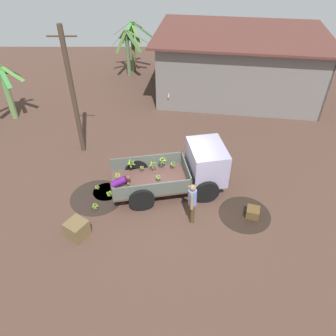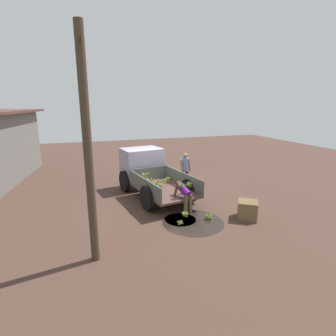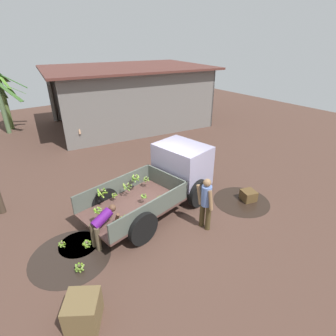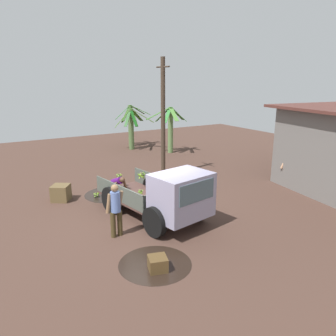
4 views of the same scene
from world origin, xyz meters
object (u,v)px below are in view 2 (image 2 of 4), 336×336
Objects in this scene: person_worker_loading at (184,194)px; banana_bunch_on_ground_2 at (180,222)px; banana_bunch_on_ground_0 at (208,216)px; wooden_crate_1 at (166,172)px; banana_bunch_on_ground_1 at (185,214)px; utility_pole at (88,150)px; wooden_crate_0 at (247,210)px; cargo_truck at (146,169)px; person_foreground_visitor at (185,168)px.

banana_bunch_on_ground_2 is at bearing 139.09° from person_worker_loading.
banana_bunch_on_ground_0 is at bearing -160.88° from person_worker_loading.
banana_bunch_on_ground_2 is 0.46× the size of wooden_crate_1.
utility_pole is at bearing 117.72° from banana_bunch_on_ground_1.
wooden_crate_0 is (-1.26, -1.89, -0.36)m from person_worker_loading.
utility_pole is 26.60× the size of banana_bunch_on_ground_2.
banana_bunch_on_ground_0 is at bearing -171.56° from cargo_truck.
person_foreground_visitor reaches higher than person_worker_loading.
banana_bunch_on_ground_1 is (0.45, 0.70, -0.00)m from banana_bunch_on_ground_0.
person_worker_loading is (-2.74, 1.14, -0.25)m from person_foreground_visitor.
wooden_crate_0 is at bearing -111.63° from banana_bunch_on_ground_1.
person_worker_loading reaches higher than banana_bunch_on_ground_1.
utility_pole is at bearing 109.88° from person_worker_loading.
wooden_crate_0 is at bearing -136.41° from person_worker_loading.
cargo_truck is 3.50m from banana_bunch_on_ground_1.
banana_bunch_on_ground_2 is at bearing 166.09° from wooden_crate_1.
utility_pole is at bearing 107.53° from banana_bunch_on_ground_0.
cargo_truck is 2.85m from wooden_crate_1.
person_worker_loading reaches higher than banana_bunch_on_ground_0.
utility_pole is 6.92m from person_foreground_visitor.
banana_bunch_on_ground_0 is at bearing -84.53° from banana_bunch_on_ground_2.
wooden_crate_1 is (6.05, -1.50, 0.08)m from banana_bunch_on_ground_2.
cargo_truck reaches higher than banana_bunch_on_ground_1.
person_worker_loading is 4.22× the size of banana_bunch_on_ground_1.
person_foreground_visitor is 4.12m from wooden_crate_0.
wooden_crate_1 is (7.18, -4.30, -2.72)m from utility_pole.
banana_bunch_on_ground_0 is at bearing -122.67° from banana_bunch_on_ground_1.
utility_pole reaches higher than wooden_crate_0.
wooden_crate_0 is at bearing 4.99° from person_foreground_visitor.
person_foreground_visitor is 7.85× the size of banana_bunch_on_ground_2.
person_worker_loading is at bearing 169.24° from wooden_crate_1.
wooden_crate_1 is at bearing 8.42° from wooden_crate_0.
wooden_crate_1 is at bearing -23.48° from person_worker_loading.
person_foreground_visitor is 2.98m from person_worker_loading.
cargo_truck is 4.09m from banana_bunch_on_ground_0.
utility_pole is 22.02× the size of banana_bunch_on_ground_1.
wooden_crate_0 is 1.41× the size of wooden_crate_1.
person_foreground_visitor is at bearing -24.18° from banana_bunch_on_ground_2.
wooden_crate_1 reaches higher than banana_bunch_on_ground_0.
banana_bunch_on_ground_1 is 1.21× the size of banana_bunch_on_ground_2.
wooden_crate_1 is at bearing 179.03° from person_foreground_visitor.
banana_bunch_on_ground_0 is 1.39m from wooden_crate_0.
person_foreground_visitor is (-0.14, -1.86, -0.07)m from cargo_truck.
cargo_truck is 5.98m from utility_pole.
person_foreground_visitor is 6.31× the size of banana_bunch_on_ground_0.
utility_pole is 3.39× the size of person_foreground_visitor.
utility_pole reaches higher than banana_bunch_on_ground_2.
banana_bunch_on_ground_1 is (-3.20, 1.28, -0.82)m from person_foreground_visitor.
banana_bunch_on_ground_0 is 0.83m from banana_bunch_on_ground_1.
banana_bunch_on_ground_0 is 0.57× the size of wooden_crate_1.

